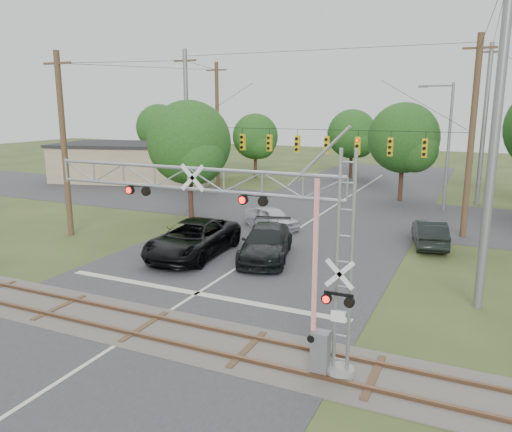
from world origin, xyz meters
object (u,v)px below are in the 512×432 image
at_px(pickup_black, 193,239).
at_px(crossing_gantry, 244,229).
at_px(sedan_silver, 271,218).
at_px(traffic_signal_span, 325,137).
at_px(car_dark, 266,243).
at_px(commercial_building, 138,162).
at_px(streetlight, 446,141).

bearing_deg(pickup_black, crossing_gantry, -53.65).
xyz_separation_m(pickup_black, sedan_silver, (1.37, 7.11, -0.21)).
distance_m(traffic_signal_span, car_dark, 10.02).
xyz_separation_m(pickup_black, commercial_building, (-19.36, 20.60, 1.02)).
height_order(sedan_silver, streetlight, streetlight).
bearing_deg(crossing_gantry, commercial_building, 132.33).
height_order(car_dark, commercial_building, commercial_building).
relative_size(traffic_signal_span, car_dark, 3.41).
relative_size(sedan_silver, streetlight, 0.44).
relative_size(crossing_gantry, sedan_silver, 2.54).
distance_m(pickup_black, car_dark, 3.80).
relative_size(crossing_gantry, commercial_building, 0.57).
height_order(crossing_gantry, commercial_building, crossing_gantry).
distance_m(crossing_gantry, pickup_black, 11.46).
bearing_deg(pickup_black, streetlight, 54.90).
bearing_deg(car_dark, traffic_signal_span, 73.21).
height_order(traffic_signal_span, streetlight, traffic_signal_span).
bearing_deg(car_dark, sedan_silver, 95.38).
xyz_separation_m(car_dark, commercial_building, (-22.99, 19.48, 1.10)).
relative_size(crossing_gantry, streetlight, 1.12).
distance_m(crossing_gantry, sedan_silver, 16.90).
bearing_deg(traffic_signal_span, pickup_black, -111.23).
distance_m(pickup_black, streetlight, 20.85).
height_order(pickup_black, streetlight, streetlight).
xyz_separation_m(crossing_gantry, traffic_signal_span, (-3.23, 18.35, 1.54)).
relative_size(car_dark, sedan_silver, 1.40).
relative_size(pickup_black, car_dark, 1.15).
xyz_separation_m(crossing_gantry, car_dark, (-3.46, 9.55, -3.25)).
bearing_deg(crossing_gantry, sedan_silver, 110.20).
bearing_deg(streetlight, commercial_building, 173.95).
xyz_separation_m(pickup_black, streetlight, (10.63, 17.42, 4.24)).
height_order(car_dark, streetlight, streetlight).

